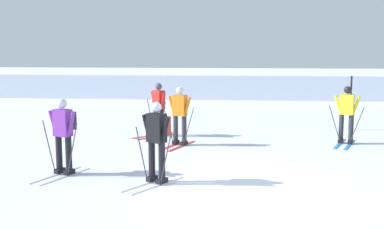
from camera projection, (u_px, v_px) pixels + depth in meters
The scene contains 8 objects.
ground_plane at pixel (246, 193), 9.08m from camera, with size 120.00×120.00×0.00m, color silver.
far_snow_ridge at pixel (239, 83), 29.38m from camera, with size 80.00×8.31×1.35m, color silver.
skier_purple at pixel (64, 132), 10.32m from camera, with size 0.96×1.62×1.71m.
skier_orange at pixel (180, 114), 13.49m from camera, with size 0.95×1.63×1.71m.
skier_yellow at pixel (347, 113), 13.68m from camera, with size 0.96×1.62×1.71m.
skier_red at pixel (159, 108), 14.94m from camera, with size 1.38×1.40×1.71m.
skier_black at pixel (157, 138), 9.65m from camera, with size 1.17×1.55×1.71m.
trail_marker_pole at pixel (350, 103), 16.04m from camera, with size 0.06×0.06×1.88m, color black.
Camera 1 is at (-0.25, -8.84, 2.78)m, focal length 43.60 mm.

